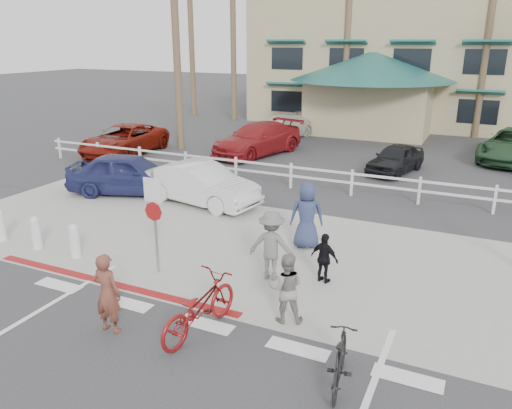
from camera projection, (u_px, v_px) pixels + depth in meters
The scene contains 31 objects.
ground at pixel (190, 340), 9.63m from camera, with size 140.00×140.00×0.00m, color #333335.
bike_path at pixel (122, 406), 7.91m from camera, with size 12.00×16.00×0.01m, color #333335.
sidewalk_plaza at pixel (279, 254), 13.50m from camera, with size 22.00×7.00×0.01m, color gray.
cross_street at pixel (324, 210), 16.94m from camera, with size 40.00×5.00×0.01m, color #333335.
parking_lot at pixel (382, 155), 25.10m from camera, with size 50.00×16.00×0.01m, color #333335.
curb_red at pixel (110, 283), 11.87m from camera, with size 7.00×0.25×0.02m, color maroon.
rail_fence at pixel (354, 183), 18.30m from camera, with size 29.40×0.16×1.00m, color silver, non-canonical shape.
building at pixel (458, 37), 33.69m from camera, with size 28.00×16.00×11.30m, color tan, non-canonical shape.
sign_post at pixel (155, 218), 11.99m from camera, with size 0.50×0.10×2.90m, color gray, non-canonical shape.
bollard_0 at pixel (75, 241), 13.13m from camera, with size 0.26×0.26×0.95m, color silver, non-canonical shape.
bollard_1 at pixel (36, 233), 13.69m from camera, with size 0.26×0.26×0.95m, color silver, non-canonical shape.
bollard_2 at pixel (0, 225), 14.26m from camera, with size 0.26×0.26×0.95m, color silver, non-canonical shape.
palm_0 at pixel (190, 10), 36.05m from camera, with size 4.00×4.00×15.00m, color black, non-canonical shape.
palm_1 at pixel (233, 24), 33.89m from camera, with size 4.00×4.00×13.00m, color black, non-canonical shape.
palm_3 at pixel (349, 14), 30.52m from camera, with size 4.00×4.00×14.00m, color black, non-canonical shape.
palm_4 at pixel (420, 4), 29.62m from camera, with size 4.00×4.00×15.00m, color black, non-canonical shape.
palm_5 at pixel (490, 21), 27.46m from camera, with size 4.00×4.00×13.00m, color black, non-canonical shape.
palm_10 at pixel (176, 29), 24.65m from camera, with size 4.00×4.00×12.00m, color black, non-canonical shape.
bike_red at pixel (199, 307), 9.71m from camera, with size 0.76×2.18×1.15m, color maroon.
rider_red at pixel (107, 293), 9.69m from camera, with size 0.61×0.40×1.66m, color brown.
bike_black at pixel (340, 361), 8.23m from camera, with size 0.45×1.61×0.96m, color black.
rider_black at pixel (286, 288), 10.08m from camera, with size 0.73×0.57×1.49m, color gray.
pedestrian_a at pixel (271, 246), 11.87m from camera, with size 1.11×0.64×1.72m, color slate.
pedestrian_child at pixel (324, 258), 11.74m from camera, with size 0.72×0.30×1.24m, color black.
pedestrian_b at pixel (307, 215), 13.67m from camera, with size 0.92×0.60×1.88m, color navy.
car_white_sedan at pixel (201, 184), 17.41m from camera, with size 1.52×4.37×1.44m, color silver.
car_red_compact at pixel (129, 174), 18.56m from camera, with size 1.81×4.50×1.53m, color navy.
lot_car_0 at pixel (124, 140), 25.01m from camera, with size 2.41×5.22×1.45m, color maroon.
lot_car_1 at pixel (257, 139), 24.92m from camera, with size 2.18×5.36×1.56m, color maroon.
lot_car_2 at pixel (396, 159), 21.56m from camera, with size 1.45×3.60×1.23m, color black.
lot_car_4 at pixel (281, 127), 29.10m from camera, with size 1.86×4.59×1.33m, color beige.
Camera 1 is at (4.68, -6.99, 5.53)m, focal length 35.00 mm.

